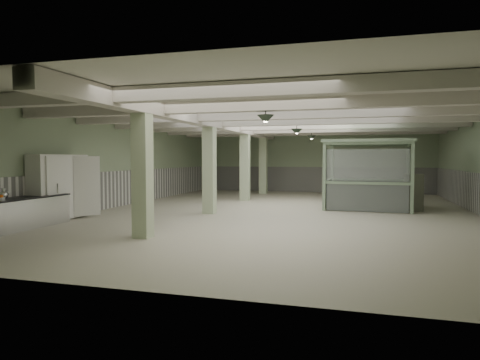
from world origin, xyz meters
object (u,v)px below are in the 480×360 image
(guard_booth, at_px, (368,163))
(filing_cabinet, at_px, (414,192))
(prep_counter, at_px, (0,217))
(walkin_cooler, at_px, (60,188))

(guard_booth, height_order, filing_cabinet, guard_booth)
(guard_booth, relative_size, filing_cabinet, 2.47)
(prep_counter, distance_m, filing_cabinet, 14.12)
(guard_booth, bearing_deg, filing_cabinet, -12.07)
(walkin_cooler, xyz_separation_m, guard_booth, (9.78, 6.24, 0.79))
(prep_counter, distance_m, walkin_cooler, 2.61)
(prep_counter, xyz_separation_m, filing_cabinet, (11.40, 8.33, 0.26))
(walkin_cooler, bearing_deg, filing_cabinet, 26.80)
(prep_counter, xyz_separation_m, walkin_cooler, (-0.08, 2.54, 0.60))
(prep_counter, height_order, walkin_cooler, walkin_cooler)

